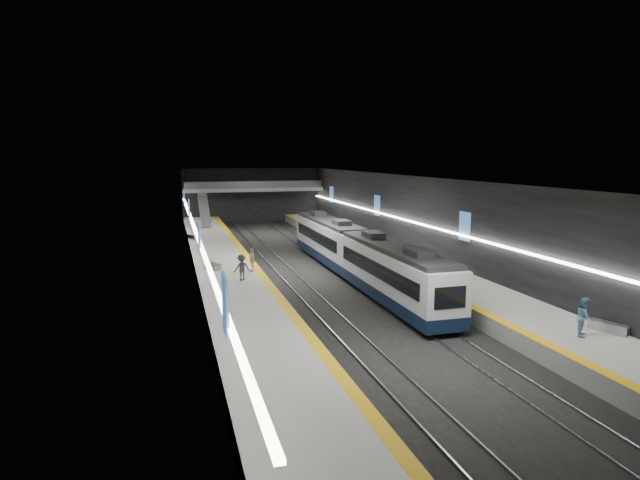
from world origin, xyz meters
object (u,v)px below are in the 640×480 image
object	(u,v)px
bench_left_near	(213,266)
passenger_left_b	(242,268)
bench_right_far	(343,224)
passenger_right_a	(378,242)
passenger_left_a	(252,260)
passenger_right_b	(585,317)
train	(356,252)
escalator	(204,210)
bench_left_far	(193,237)
bench_right_near	(609,327)

from	to	relation	value
bench_left_near	passenger_left_b	bearing A→B (deg)	-90.85
bench_right_far	passenger_right_a	distance (m)	18.68
passenger_right_a	passenger_left_b	xyz separation A→B (m)	(-13.89, -8.59, 0.14)
bench_left_near	passenger_left_a	xyz separation A→B (m)	(2.86, -1.81, 0.64)
bench_right_far	passenger_right_b	distance (m)	43.63
train	escalator	bearing A→B (deg)	108.33
escalator	passenger_left_b	xyz separation A→B (m)	(0.52, -32.53, -0.96)
passenger_left_b	bench_left_far	bearing A→B (deg)	-103.45
bench_left_far	passenger_left_b	size ratio (longest dim) A/B	0.97
bench_left_near	bench_right_near	size ratio (longest dim) A/B	1.05
bench_right_near	passenger_left_b	xyz separation A→B (m)	(-16.48, 16.28, 0.70)
bench_left_far	passenger_right_a	size ratio (longest dim) A/B	1.13
bench_left_far	passenger_left_b	distance (m)	20.98
bench_left_near	passenger_left_b	world-z (taller)	passenger_left_b
bench_left_far	bench_right_near	world-z (taller)	bench_right_near
bench_left_near	passenger_left_a	bearing A→B (deg)	-53.37
bench_left_near	passenger_left_a	world-z (taller)	passenger_left_a
bench_right_near	passenger_left_a	world-z (taller)	passenger_left_a
escalator	bench_right_far	xyz separation A→B (m)	(17.00, -5.45, -1.69)
passenger_right_a	passenger_right_b	distance (m)	25.11
passenger_left_b	train	bearing A→B (deg)	173.54
passenger_right_a	passenger_left_a	bearing A→B (deg)	97.50
bench_left_near	passenger_left_b	size ratio (longest dim) A/B	1.08
bench_left_near	escalator	bearing A→B (deg)	66.54
train	escalator	world-z (taller)	escalator
train	bench_left_near	bearing A→B (deg)	168.57
train	passenger_left_a	xyz separation A→B (m)	(-8.31, 0.45, -0.31)
escalator	passenger_left_a	distance (m)	29.80
train	bench_left_near	xyz separation A→B (m)	(-11.17, 2.26, -0.95)
train	bench_left_near	size ratio (longest dim) A/B	14.80
escalator	bench_right_near	bearing A→B (deg)	-70.80
passenger_left_b	passenger_right_a	bearing A→B (deg)	-168.63
passenger_right_b	passenger_right_a	bearing A→B (deg)	44.88
bench_left_near	bench_right_near	distance (m)	27.68
escalator	bench_right_near	size ratio (longest dim) A/B	4.14
escalator	passenger_left_a	xyz separation A→B (m)	(1.69, -29.73, -1.01)
passenger_right_b	escalator	bearing A→B (deg)	60.23
bench_left_near	passenger_right_b	bearing A→B (deg)	-73.16
bench_right_near	escalator	bearing A→B (deg)	86.40
bench_left_near	bench_right_far	bearing A→B (deg)	29.99
passenger_left_a	passenger_right_a	bearing A→B (deg)	125.51
escalator	bench_right_near	distance (m)	51.71
escalator	bench_left_far	bearing A→B (deg)	-99.69
escalator	passenger_right_a	bearing A→B (deg)	-58.95
bench_left_near	passenger_right_b	distance (m)	26.76
passenger_left_b	bench_right_near	bearing A→B (deg)	114.98
escalator	bench_right_far	size ratio (longest dim) A/B	4.69
passenger_right_a	bench_left_near	bearing A→B (deg)	87.36
escalator	train	bearing A→B (deg)	-71.67
bench_right_far	passenger_right_a	bearing A→B (deg)	-90.13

